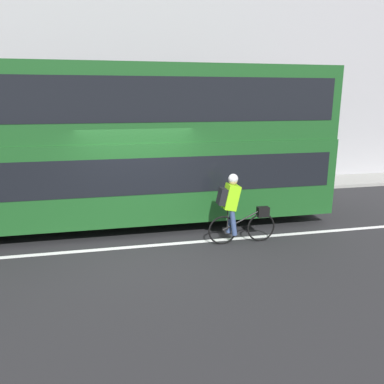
% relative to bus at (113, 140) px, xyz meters
% --- Properties ---
extents(ground_plane, '(80.00, 80.00, 0.00)m').
position_rel_bus_xyz_m(ground_plane, '(0.47, -2.02, -2.15)').
color(ground_plane, '#232326').
extents(road_center_line, '(50.00, 0.14, 0.01)m').
position_rel_bus_xyz_m(road_center_line, '(0.47, -1.73, -2.15)').
color(road_center_line, silver).
rests_on(road_center_line, ground_plane).
extents(sidewalk_curb, '(60.00, 1.73, 0.11)m').
position_rel_bus_xyz_m(sidewalk_curb, '(0.47, 3.06, -2.10)').
color(sidewalk_curb, gray).
rests_on(sidewalk_curb, ground_plane).
extents(building_facade, '(60.00, 0.30, 7.04)m').
position_rel_bus_xyz_m(building_facade, '(0.47, 4.08, 1.37)').
color(building_facade, '#9E9EA3').
rests_on(building_facade, ground_plane).
extents(bus, '(10.67, 2.61, 3.88)m').
position_rel_bus_xyz_m(bus, '(0.00, 0.00, 0.00)').
color(bus, black).
rests_on(bus, ground_plane).
extents(cyclist_on_bike, '(1.55, 0.32, 1.58)m').
position_rel_bus_xyz_m(cyclist_on_bike, '(2.53, -1.98, -1.30)').
color(cyclist_on_bike, black).
rests_on(cyclist_on_bike, ground_plane).
extents(trash_bin, '(0.55, 0.55, 1.00)m').
position_rel_bus_xyz_m(trash_bin, '(3.73, 2.97, -1.54)').
color(trash_bin, '#262628').
rests_on(trash_bin, sidewalk_curb).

